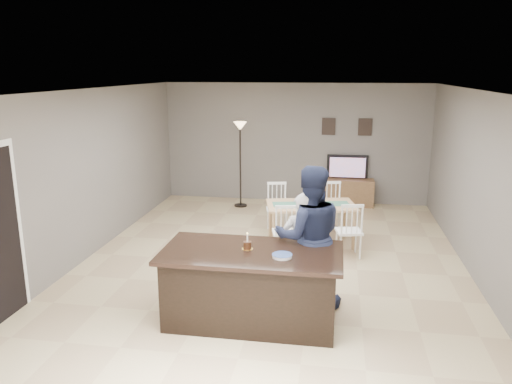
% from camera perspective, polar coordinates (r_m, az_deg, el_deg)
% --- Properties ---
extents(floor, '(8.00, 8.00, 0.00)m').
position_cam_1_polar(floor, '(7.95, 1.75, -8.28)').
color(floor, tan).
rests_on(floor, ground).
extents(room_shell, '(8.00, 8.00, 8.00)m').
position_cam_1_polar(room_shell, '(7.48, 1.85, 3.70)').
color(room_shell, slate).
rests_on(room_shell, floor).
extents(kitchen_island, '(2.15, 1.10, 0.90)m').
position_cam_1_polar(kitchen_island, '(6.14, -0.48, -10.63)').
color(kitchen_island, black).
rests_on(kitchen_island, floor).
extents(tv_console, '(1.20, 0.40, 0.60)m').
position_cam_1_polar(tv_console, '(11.40, 10.28, -0.03)').
color(tv_console, brown).
rests_on(tv_console, floor).
extents(television, '(0.91, 0.12, 0.53)m').
position_cam_1_polar(television, '(11.35, 10.40, 2.81)').
color(television, black).
rests_on(television, tv_console).
extents(tv_screen_glow, '(0.78, 0.00, 0.78)m').
position_cam_1_polar(tv_screen_glow, '(11.27, 10.41, 2.77)').
color(tv_screen_glow, '#D75117').
rests_on(tv_screen_glow, tv_console).
extents(picture_frames, '(1.10, 0.02, 0.38)m').
position_cam_1_polar(picture_frames, '(11.35, 10.33, 7.35)').
color(picture_frames, black).
rests_on(picture_frames, room_shell).
extents(woman, '(0.57, 0.40, 1.50)m').
position_cam_1_polar(woman, '(6.50, 5.35, -6.47)').
color(woman, '#B6B7BB').
rests_on(woman, floor).
extents(man, '(1.01, 0.85, 1.85)m').
position_cam_1_polar(man, '(6.41, 6.10, -5.11)').
color(man, '#1B223C').
rests_on(man, floor).
extents(birthday_cake, '(0.13, 0.13, 0.21)m').
position_cam_1_polar(birthday_cake, '(6.01, -1.00, -6.09)').
color(birthday_cake, '#EDB745').
rests_on(birthday_cake, kitchen_island).
extents(plate_stack, '(0.23, 0.23, 0.04)m').
position_cam_1_polar(plate_stack, '(5.77, 3.02, -7.29)').
color(plate_stack, white).
rests_on(plate_stack, kitchen_island).
extents(dining_table, '(1.77, 1.98, 0.93)m').
position_cam_1_polar(dining_table, '(8.76, 6.28, -2.17)').
color(dining_table, tan).
rests_on(dining_table, floor).
extents(floor_lamp, '(0.28, 0.28, 1.89)m').
position_cam_1_polar(floor_lamp, '(10.93, -1.82, 5.81)').
color(floor_lamp, black).
rests_on(floor_lamp, floor).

